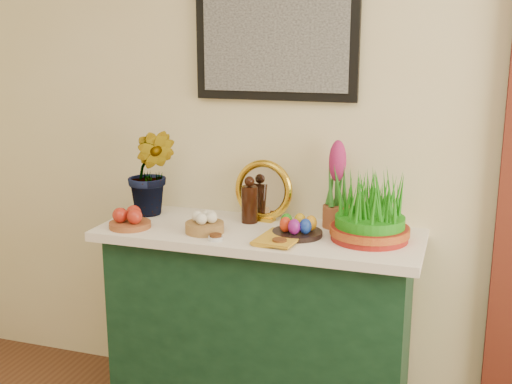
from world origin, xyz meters
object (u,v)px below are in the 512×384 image
at_px(hyacinth_green, 151,158).
at_px(mirror, 263,191).
at_px(wheatgrass_sabzeh, 370,212).
at_px(sideboard, 259,328).
at_px(book, 261,235).

distance_m(hyacinth_green, mirror, 0.54).
height_order(hyacinth_green, mirror, hyacinth_green).
bearing_deg(hyacinth_green, wheatgrass_sabzeh, -14.26).
height_order(sideboard, book, book).
relative_size(hyacinth_green, wheatgrass_sabzeh, 1.64).
relative_size(sideboard, book, 5.88).
xyz_separation_m(sideboard, mirror, (-0.03, 0.15, 0.60)).
height_order(hyacinth_green, wheatgrass_sabzeh, hyacinth_green).
bearing_deg(mirror, book, -74.42).
height_order(hyacinth_green, book, hyacinth_green).
bearing_deg(mirror, wheatgrass_sabzeh, -16.24).
bearing_deg(book, mirror, 112.08).
distance_m(sideboard, book, 0.50).
bearing_deg(hyacinth_green, sideboard, -18.25).
relative_size(book, wheatgrass_sabzeh, 0.67).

